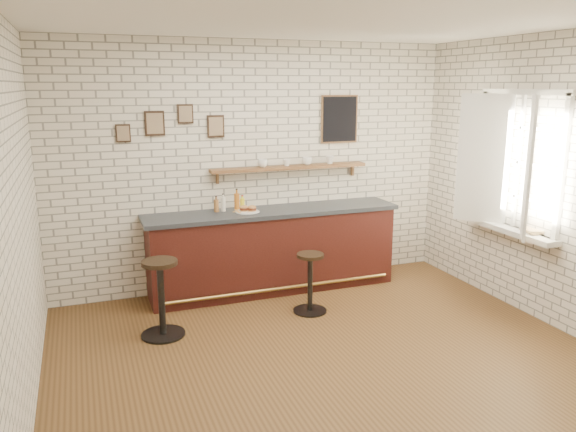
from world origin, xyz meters
The scene contains 21 objects.
ground centered at (0.00, 0.00, 0.00)m, with size 5.00×5.00×0.00m, color brown.
bar_counter centered at (0.11, 1.70, 0.51)m, with size 3.10×0.65×1.01m.
sandwich_plate centered at (-0.22, 1.68, 1.02)m, with size 0.28×0.28×0.01m, color white.
ciabatta_sandwich centered at (-0.21, 1.68, 1.05)m, with size 0.20×0.14×0.07m.
potato_chips centered at (-0.25, 1.68, 1.02)m, with size 0.27×0.18×0.00m.
bitters_bottle_brown centered at (-0.56, 1.83, 1.09)m, with size 0.06×0.06×0.19m.
bitters_bottle_white centered at (-0.47, 1.83, 1.10)m, with size 0.06×0.06×0.21m.
bitters_bottle_amber centered at (-0.30, 1.83, 1.12)m, with size 0.06×0.06×0.26m.
condiment_bottle_yellow centered at (-0.24, 1.83, 1.08)m, with size 0.06×0.06×0.18m.
bar_stool_left centered at (-1.37, 0.84, 0.42)m, with size 0.44×0.44×0.79m.
bar_stool_right centered at (0.26, 0.89, 0.36)m, with size 0.38×0.38×0.67m.
wall_shelf centered at (0.40, 1.90, 1.48)m, with size 2.00×0.18×0.18m.
shelf_cup_a centered at (0.05, 1.90, 1.55)m, with size 0.12×0.12×0.10m, color white.
shelf_cup_b centered at (0.36, 1.90, 1.54)m, with size 0.09×0.09×0.09m, color white.
shelf_cup_c centered at (0.63, 1.90, 1.55)m, with size 0.12×0.12×0.10m, color white.
shelf_cup_d centered at (0.94, 1.90, 1.55)m, with size 0.11×0.11×0.10m, color white.
back_wall_decor centered at (0.23, 1.98, 2.05)m, with size 2.96×0.02×0.56m.
window_sill centered at (2.40, 0.30, 0.90)m, with size 0.20×1.35×0.06m.
casement_window centered at (2.36, 0.30, 1.65)m, with size 0.40×1.30×1.56m.
book_lower centered at (2.38, 0.01, 0.94)m, with size 0.18×0.24×0.02m, color tan.
book_upper centered at (2.38, 0.02, 0.96)m, with size 0.17×0.23×0.02m, color tan.
Camera 1 is at (-2.03, -4.53, 2.47)m, focal length 35.00 mm.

